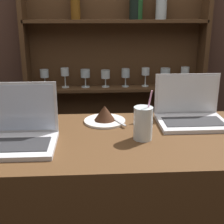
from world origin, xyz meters
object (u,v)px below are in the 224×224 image
Objects in this scene: laptop_near at (17,132)px; water_glass at (143,123)px; cake_plate at (105,116)px; laptop_far at (190,113)px.

laptop_near reaches higher than water_glass.
laptop_near is 0.50m from water_glass.
water_glass is (0.15, -0.21, 0.04)m from cake_plate.
cake_plate is at bearing 176.96° from laptop_far.
water_glass reaches higher than cake_plate.
laptop_near is 0.79m from laptop_far.
laptop_far reaches higher than cake_plate.
laptop_near reaches higher than laptop_far.
laptop_far reaches higher than water_glass.
cake_plate is 0.26m from water_glass.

